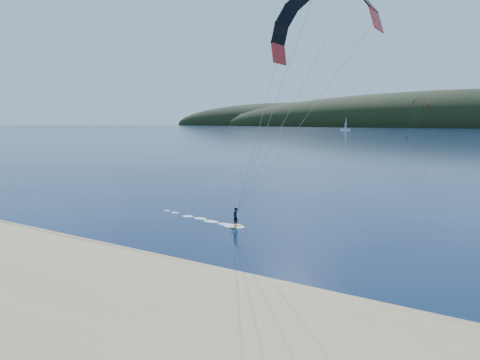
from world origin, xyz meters
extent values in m
plane|color=#071434|center=(0.00, 0.00, 0.00)|extent=(1800.00, 1800.00, 0.00)
cube|color=#81694B|center=(0.00, 4.50, 0.05)|extent=(220.00, 2.50, 0.10)
ellipsoid|color=black|center=(-50.00, 720.00, 0.00)|extent=(840.00, 280.00, 110.00)
ellipsoid|color=black|center=(-380.00, 780.00, 0.00)|extent=(520.00, 220.00, 90.00)
cube|color=#C78917|center=(0.46, 15.38, 0.05)|extent=(0.58, 1.38, 0.08)
imported|color=black|center=(0.46, 15.38, 0.90)|extent=(0.46, 0.64, 1.64)
cylinder|color=gray|center=(5.19, 13.55, 7.71)|extent=(0.02, 0.02, 16.08)
cube|color=#C78917|center=(-23.45, 200.10, 0.05)|extent=(0.86, 1.42, 0.08)
imported|color=black|center=(-23.45, 200.10, 0.91)|extent=(0.87, 0.97, 1.66)
cylinder|color=gray|center=(-20.36, 197.64, 8.47)|extent=(0.02, 0.02, 16.16)
cube|color=white|center=(-122.43, 401.83, 0.54)|extent=(9.06, 4.30, 1.52)
cylinder|color=white|center=(-122.43, 401.83, 6.53)|extent=(0.22, 0.22, 11.97)
cube|color=white|center=(-122.37, 403.36, 6.53)|extent=(0.56, 2.80, 8.70)
cube|color=white|center=(-122.37, 400.09, 4.35)|extent=(0.44, 2.15, 5.44)
camera|label=1|loc=(20.73, -15.85, 9.14)|focal=32.87mm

